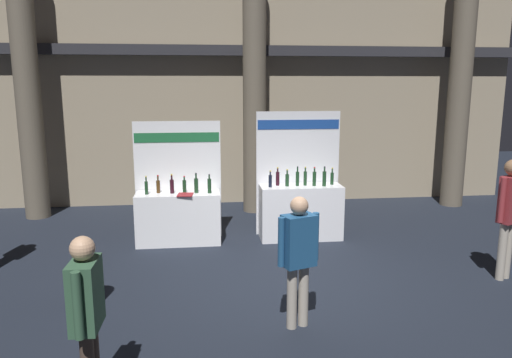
# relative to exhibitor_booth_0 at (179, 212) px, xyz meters

# --- Properties ---
(ground_plane) EXTENTS (26.51, 26.51, 0.00)m
(ground_plane) POSITION_rel_exhibitor_booth_0_xyz_m (1.68, -2.16, -0.58)
(ground_plane) COLOR black
(hall_colonnade) EXTENTS (13.25, 1.39, 6.75)m
(hall_colonnade) POSITION_rel_exhibitor_booth_0_xyz_m (1.68, 2.97, 2.75)
(hall_colonnade) COLOR gray
(hall_colonnade) RESTS_ON ground_plane
(exhibitor_booth_0) EXTENTS (1.62, 0.71, 2.26)m
(exhibitor_booth_0) POSITION_rel_exhibitor_booth_0_xyz_m (0.00, 0.00, 0.00)
(exhibitor_booth_0) COLOR white
(exhibitor_booth_0) RESTS_ON ground_plane
(exhibitor_booth_1) EXTENTS (1.63, 0.66, 2.42)m
(exhibitor_booth_1) POSITION_rel_exhibitor_booth_0_xyz_m (2.32, 0.02, 0.05)
(exhibitor_booth_1) COLOR white
(exhibitor_booth_1) RESTS_ON ground_plane
(trash_bin) EXTENTS (0.36, 0.36, 0.68)m
(trash_bin) POSITION_rel_exhibitor_booth_0_xyz_m (-1.12, -2.50, -0.24)
(trash_bin) COLOR #38383D
(trash_bin) RESTS_ON ground_plane
(visitor_2) EXTENTS (0.24, 0.59, 1.64)m
(visitor_2) POSITION_rel_exhibitor_booth_0_xyz_m (-0.60, -4.74, 0.40)
(visitor_2) COLOR #47382D
(visitor_2) RESTS_ON ground_plane
(visitor_3) EXTENTS (0.53, 0.36, 1.64)m
(visitor_3) POSITION_rel_exhibitor_booth_0_xyz_m (1.57, -3.47, 0.40)
(visitor_3) COLOR #ADA393
(visitor_3) RESTS_ON ground_plane
(visitor_4) EXTENTS (0.45, 0.32, 1.85)m
(visitor_4) POSITION_rel_exhibitor_booth_0_xyz_m (5.00, -2.36, 0.51)
(visitor_4) COLOR #ADA393
(visitor_4) RESTS_ON ground_plane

